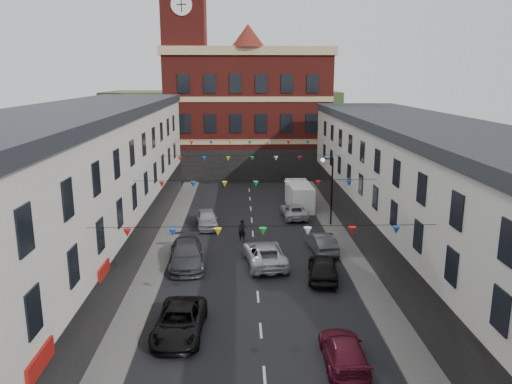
{
  "coord_description": "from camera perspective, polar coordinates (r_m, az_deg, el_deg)",
  "views": [
    {
      "loc": [
        -0.97,
        -27.18,
        12.73
      ],
      "look_at": [
        0.18,
        9.23,
        4.19
      ],
      "focal_mm": 35.0,
      "sensor_mm": 36.0,
      "label": 1
    }
  ],
  "objects": [
    {
      "name": "car_right_f",
      "position": [
        45.74,
        4.36,
        -2.18
      ],
      "size": [
        2.38,
        4.71,
        1.28
      ],
      "primitive_type": "imported",
      "rotation": [
        0.0,
        0.0,
        3.2
      ],
      "color": "silver",
      "rests_on": "ground"
    },
    {
      "name": "pavement_right",
      "position": [
        32.77,
        12.43,
        -9.85
      ],
      "size": [
        1.8,
        64.0,
        0.15
      ],
      "primitive_type": "cube",
      "color": "#605E5B",
      "rests_on": "ground"
    },
    {
      "name": "terrace_left",
      "position": [
        31.07,
        -22.11,
        -1.54
      ],
      "size": [
        8.4,
        56.0,
        10.7
      ],
      "color": "beige",
      "rests_on": "ground"
    },
    {
      "name": "distant_hill",
      "position": [
        89.57,
        -3.78,
        8.22
      ],
      "size": [
        40.0,
        14.0,
        10.0
      ],
      "primitive_type": "cube",
      "color": "#314F25",
      "rests_on": "ground"
    },
    {
      "name": "ground",
      "position": [
        30.03,
        0.23,
        -11.89
      ],
      "size": [
        160.0,
        160.0,
        0.0
      ],
      "primitive_type": "plane",
      "color": "black",
      "rests_on": "ground"
    },
    {
      "name": "car_right_c",
      "position": [
        23.8,
        10.0,
        -17.52
      ],
      "size": [
        1.92,
        4.55,
        1.31
      ],
      "primitive_type": "imported",
      "rotation": [
        0.0,
        0.0,
        3.12
      ],
      "color": "maroon",
      "rests_on": "ground"
    },
    {
      "name": "car_right_d",
      "position": [
        32.48,
        7.67,
        -8.51
      ],
      "size": [
        2.43,
        4.81,
        1.57
      ],
      "primitive_type": "imported",
      "rotation": [
        0.0,
        0.0,
        3.01
      ],
      "color": "black",
      "rests_on": "ground"
    },
    {
      "name": "terrace_right",
      "position": [
        31.92,
        21.82,
        -2.07
      ],
      "size": [
        8.4,
        56.0,
        9.7
      ],
      "color": "#BAB8AE",
      "rests_on": "ground"
    },
    {
      "name": "pavement_left",
      "position": [
        32.36,
        -12.41,
        -10.16
      ],
      "size": [
        1.8,
        64.0,
        0.15
      ],
      "primitive_type": "cube",
      "color": "#605E5B",
      "rests_on": "ground"
    },
    {
      "name": "white_van",
      "position": [
        48.94,
        4.98,
        -0.46
      ],
      "size": [
        2.35,
        5.59,
        2.44
      ],
      "primitive_type": "cube",
      "rotation": [
        0.0,
        0.0,
        0.04
      ],
      "color": "white",
      "rests_on": "ground"
    },
    {
      "name": "civic_building",
      "position": [
        65.3,
        -0.96,
        9.16
      ],
      "size": [
        20.6,
        13.3,
        18.5
      ],
      "color": "maroon",
      "rests_on": "ground"
    },
    {
      "name": "car_left_d",
      "position": [
        34.61,
        -7.95,
        -7.08
      ],
      "size": [
        2.78,
        5.81,
        1.63
      ],
      "primitive_type": "imported",
      "rotation": [
        0.0,
        0.0,
        0.09
      ],
      "color": "#3E3F45",
      "rests_on": "ground"
    },
    {
      "name": "street_lamp",
      "position": [
        42.79,
        8.36,
        1.15
      ],
      "size": [
        1.1,
        0.36,
        6.0
      ],
      "color": "black",
      "rests_on": "ground"
    },
    {
      "name": "clock_tower",
      "position": [
        62.56,
        -8.08,
        15.09
      ],
      "size": [
        5.6,
        5.6,
        30.0
      ],
      "color": "maroon",
      "rests_on": "ground"
    },
    {
      "name": "pedestrian",
      "position": [
        39.22,
        -1.6,
        -4.42
      ],
      "size": [
        0.74,
        0.63,
        1.73
      ],
      "primitive_type": "imported",
      "rotation": [
        0.0,
        0.0,
        -0.4
      ],
      "color": "black",
      "rests_on": "ground"
    },
    {
      "name": "moving_car",
      "position": [
        34.53,
        1.04,
        -7.07
      ],
      "size": [
        3.18,
        5.82,
        1.55
      ],
      "primitive_type": "imported",
      "rotation": [
        0.0,
        0.0,
        3.26
      ],
      "color": "silver",
      "rests_on": "ground"
    },
    {
      "name": "car_left_c",
      "position": [
        26.06,
        -8.74,
        -14.45
      ],
      "size": [
        2.58,
        5.19,
        1.41
      ],
      "primitive_type": "imported",
      "rotation": [
        0.0,
        0.0,
        -0.05
      ],
      "color": "black",
      "rests_on": "ground"
    },
    {
      "name": "car_left_e",
      "position": [
        42.97,
        -5.65,
        -3.06
      ],
      "size": [
        2.33,
        4.62,
        1.51
      ],
      "primitive_type": "imported",
      "rotation": [
        0.0,
        0.0,
        0.13
      ],
      "color": "#999DA2",
      "rests_on": "ground"
    },
    {
      "name": "car_right_e",
      "position": [
        37.33,
        7.51,
        -5.71
      ],
      "size": [
        1.97,
        4.46,
        1.42
      ],
      "primitive_type": "imported",
      "rotation": [
        0.0,
        0.0,
        3.25
      ],
      "color": "#54565C",
      "rests_on": "ground"
    }
  ]
}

